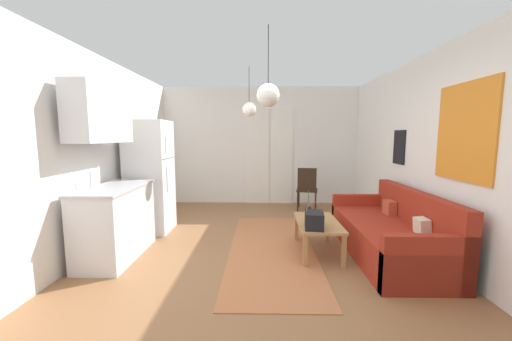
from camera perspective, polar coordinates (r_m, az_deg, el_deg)
name	(u,v)px	position (r m, az deg, el deg)	size (l,w,h in m)	color
ground_plane	(259,276)	(3.55, 0.62, -20.01)	(4.98, 7.57, 0.10)	#8E603D
wall_back	(261,146)	(6.71, 0.98, 4.76)	(4.58, 0.13, 2.64)	white
wall_right	(467,157)	(3.87, 36.01, 2.15)	(0.12, 7.17, 2.64)	white
wall_left	(57,157)	(3.90, -34.41, 2.25)	(0.12, 7.17, 2.64)	white
area_rug	(272,248)	(4.17, 3.12, -14.95)	(1.14, 3.00, 0.01)	#B26B42
couch	(392,235)	(4.26, 25.04, -11.34)	(0.90, 2.05, 0.85)	maroon
coffee_table	(318,225)	(4.01, 11.99, -10.45)	(0.54, 0.96, 0.43)	#B27F4C
bamboo_vase	(308,213)	(4.02, 10.16, -8.15)	(0.08, 0.08, 0.40)	#2D2D33
handbag	(314,220)	(3.68, 11.29, -9.42)	(0.26, 0.34, 0.32)	black
refrigerator	(150,177)	(5.01, -20.04, -1.11)	(0.66, 0.64, 1.79)	white
kitchen_counter	(112,192)	(4.11, -26.42, -3.86)	(0.58, 1.19, 2.16)	silver
accent_chair	(307,187)	(6.13, 9.95, -3.22)	(0.49, 0.47, 0.90)	black
pendant_lamp_near	(268,95)	(3.05, 2.39, 14.49)	(0.24, 0.24, 0.80)	black
pendant_lamp_far	(249,110)	(4.78, -1.35, 11.83)	(0.23, 0.23, 0.79)	black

